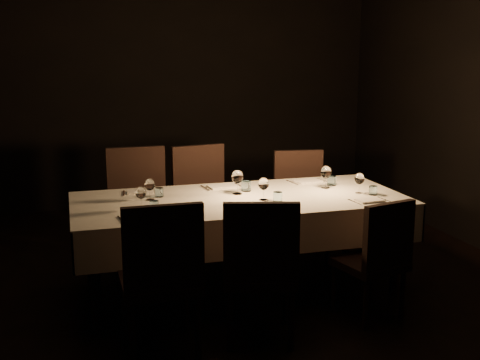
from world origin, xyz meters
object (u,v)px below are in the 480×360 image
object	(u,v)px
chair_near_center	(260,265)
dining_table	(240,207)
chair_far_right	(301,198)
chair_near_right	(378,254)
chair_near_left	(161,272)
chair_far_center	(204,199)
chair_far_left	(139,204)

from	to	relation	value
chair_near_center	dining_table	bearing A→B (deg)	-82.35
chair_far_right	chair_near_right	bearing A→B (deg)	-82.34
dining_table	chair_near_center	world-z (taller)	chair_near_center
chair_near_left	chair_far_right	distance (m)	2.21
dining_table	chair_near_left	bearing A→B (deg)	-131.36
chair_far_center	chair_far_right	size ratio (longest dim) A/B	1.08
chair_far_left	chair_near_right	bearing A→B (deg)	-46.81
chair_near_right	chair_far_right	size ratio (longest dim) A/B	0.91
dining_table	chair_far_center	size ratio (longest dim) A/B	2.44
dining_table	chair_far_center	xyz separation A→B (m)	(-0.10, 0.82, -0.12)
chair_near_center	chair_far_center	size ratio (longest dim) A/B	0.94
chair_near_right	chair_far_left	world-z (taller)	chair_far_left
chair_far_left	chair_far_right	distance (m)	1.48
chair_near_right	chair_near_center	bearing A→B (deg)	-7.34
chair_near_left	chair_near_center	bearing A→B (deg)	178.17
dining_table	chair_near_right	world-z (taller)	chair_near_right
dining_table	chair_near_center	bearing A→B (deg)	-97.69
chair_near_right	chair_far_left	size ratio (longest dim) A/B	0.83
chair_near_center	chair_far_left	world-z (taller)	chair_far_left
dining_table	chair_near_left	distance (m)	1.13
chair_near_center	chair_near_right	distance (m)	0.89
dining_table	chair_near_left	xyz separation A→B (m)	(-0.74, -0.84, -0.14)
dining_table	chair_far_right	xyz separation A→B (m)	(0.80, 0.74, -0.16)
chair_far_right	chair_far_left	bearing A→B (deg)	-171.82
chair_near_center	chair_near_right	size ratio (longest dim) A/B	1.11
chair_far_center	chair_near_center	bearing A→B (deg)	-100.06
chair_near_left	chair_far_left	bearing A→B (deg)	-92.33
dining_table	chair_near_right	xyz separation A→B (m)	(0.77, -0.76, -0.20)
chair_near_right	dining_table	bearing A→B (deg)	-58.44
dining_table	chair_far_left	xyz separation A→B (m)	(-0.69, 0.75, -0.12)
chair_far_left	chair_far_center	xyz separation A→B (m)	(0.59, 0.07, -0.01)
chair_near_center	chair_near_right	world-z (taller)	chair_near_center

